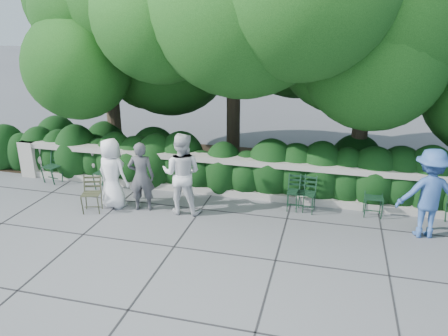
% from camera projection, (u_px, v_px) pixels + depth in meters
% --- Properties ---
extents(ground, '(90.00, 90.00, 0.00)m').
position_uv_depth(ground, '(212.00, 227.00, 9.35)').
color(ground, '#54555C').
rests_on(ground, ground).
extents(balustrade, '(12.00, 0.44, 1.00)m').
position_uv_depth(balustrade, '(232.00, 177.00, 10.83)').
color(balustrade, '#9E998E').
rests_on(balustrade, ground).
extents(shrub_hedge, '(15.00, 2.60, 1.70)m').
position_uv_depth(shrub_hedge, '(242.00, 178.00, 12.09)').
color(shrub_hedge, black).
rests_on(shrub_hedge, ground).
extents(tree_canopy, '(15.04, 6.52, 6.78)m').
position_uv_depth(tree_canopy, '(273.00, 29.00, 10.77)').
color(tree_canopy, '#3F3023').
rests_on(tree_canopy, ground).
extents(chair_a, '(0.53, 0.56, 0.84)m').
position_uv_depth(chair_a, '(50.00, 184.00, 11.72)').
color(chair_a, black).
rests_on(chair_a, ground).
extents(chair_b, '(0.51, 0.54, 0.84)m').
position_uv_depth(chair_b, '(102.00, 191.00, 11.26)').
color(chair_b, black).
rests_on(chair_b, ground).
extents(chair_c, '(0.46, 0.50, 0.84)m').
position_uv_depth(chair_c, '(295.00, 212.00, 10.05)').
color(chair_c, black).
rests_on(chair_c, ground).
extents(chair_d, '(0.48, 0.52, 0.84)m').
position_uv_depth(chair_d, '(304.00, 214.00, 9.98)').
color(chair_d, black).
rests_on(chair_d, ground).
extents(chair_e, '(0.45, 0.49, 0.84)m').
position_uv_depth(chair_e, '(372.00, 218.00, 9.75)').
color(chair_e, black).
rests_on(chair_e, ground).
extents(chair_weathered, '(0.56, 0.59, 0.84)m').
position_uv_depth(chair_weathered, '(92.00, 214.00, 9.94)').
color(chair_weathered, black).
rests_on(chair_weathered, ground).
extents(person_businessman, '(0.92, 0.73, 1.66)m').
position_uv_depth(person_businessman, '(112.00, 173.00, 10.09)').
color(person_businessman, white).
rests_on(person_businessman, ground).
extents(person_woman_grey, '(0.67, 0.52, 1.63)m').
position_uv_depth(person_woman_grey, '(141.00, 177.00, 9.94)').
color(person_woman_grey, '#46464C').
rests_on(person_woman_grey, ground).
extents(person_casual_man, '(0.94, 0.75, 1.87)m').
position_uv_depth(person_casual_man, '(182.00, 174.00, 9.77)').
color(person_casual_man, silver).
rests_on(person_casual_man, ground).
extents(person_older_blue, '(1.31, 0.90, 1.86)m').
position_uv_depth(person_older_blue, '(429.00, 194.00, 8.71)').
color(person_older_blue, '#335699').
rests_on(person_older_blue, ground).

